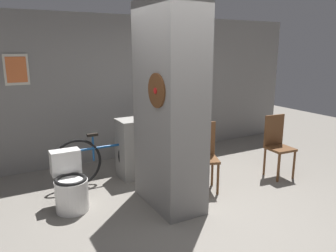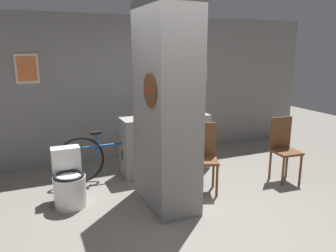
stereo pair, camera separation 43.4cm
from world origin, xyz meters
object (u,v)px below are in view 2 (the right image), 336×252
(chair_near_pillar, at_px, (204,154))
(toilet, at_px, (69,182))
(bicycle, at_px, (113,155))
(bottle_tall, at_px, (166,109))
(chair_by_doorway, at_px, (284,146))

(chair_near_pillar, bearing_deg, toilet, -167.64)
(bicycle, relative_size, bottle_tall, 5.46)
(chair_near_pillar, height_order, bicycle, chair_near_pillar)
(chair_near_pillar, distance_m, chair_by_doorway, 1.34)
(toilet, bearing_deg, chair_by_doorway, -7.92)
(toilet, xyz_separation_m, bicycle, (0.75, 0.65, 0.08))
(chair_near_pillar, xyz_separation_m, bottle_tall, (-0.21, 0.89, 0.52))
(toilet, xyz_separation_m, chair_near_pillar, (1.85, -0.30, 0.24))
(chair_near_pillar, height_order, bottle_tall, bottle_tall)
(bicycle, xyz_separation_m, bottle_tall, (0.89, -0.06, 0.68))
(chair_by_doorway, bearing_deg, toilet, 176.41)
(chair_by_doorway, distance_m, bicycle, 2.66)
(chair_by_doorway, xyz_separation_m, bicycle, (-2.43, 1.09, -0.16))
(bicycle, bearing_deg, chair_by_doorway, -24.18)
(chair_near_pillar, xyz_separation_m, chair_by_doorway, (1.33, -0.14, 0.00))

